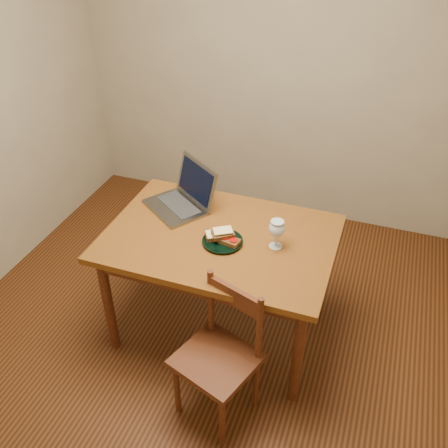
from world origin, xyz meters
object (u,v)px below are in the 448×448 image
(chair, at_px, (219,351))
(milk_glass, at_px, (276,234))
(table, at_px, (220,247))
(laptop, at_px, (185,195))
(plate, at_px, (223,242))

(chair, xyz_separation_m, milk_glass, (0.13, 0.56, 0.38))
(milk_glass, bearing_deg, table, -178.64)
(table, height_order, laptop, laptop)
(table, relative_size, chair, 2.70)
(milk_glass, bearing_deg, chair, -103.00)
(plate, distance_m, milk_glass, 0.31)
(table, relative_size, plate, 5.66)
(plate, relative_size, milk_glass, 1.32)
(chair, height_order, plate, chair)
(plate, xyz_separation_m, milk_glass, (0.29, 0.07, 0.08))
(chair, distance_m, milk_glass, 0.69)
(table, bearing_deg, plate, -58.20)
(laptop, bearing_deg, milk_glass, 16.05)
(laptop, bearing_deg, table, -0.93)
(milk_glass, xyz_separation_m, laptop, (-0.64, 0.22, -0.02))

